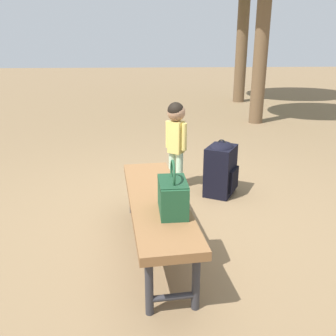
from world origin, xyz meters
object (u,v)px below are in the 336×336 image
Objects in this scene: park_bench at (156,204)px; handbag at (173,195)px; backpack_large at (221,167)px; child_standing at (176,132)px; backpack_small at (157,210)px.

park_bench is 4.44× the size of handbag.
park_bench is 1.30m from backpack_large.
park_bench is at bearing 21.25° from handbag.
child_standing reaches higher than park_bench.
park_bench is at bearing 178.00° from backpack_small.
child_standing is 0.60m from backpack_large.
park_bench is 1.35m from child_standing.
handbag is at bearing -158.75° from park_bench.
backpack_large is at bearing -115.62° from child_standing.
backpack_large reaches higher than backpack_small.
backpack_large is at bearing -33.07° from park_bench.
backpack_small is (-0.89, 0.24, -0.49)m from child_standing.
child_standing reaches higher than backpack_large.
backpack_large is (-0.22, -0.45, -0.33)m from child_standing.
park_bench is 1.72× the size of child_standing.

